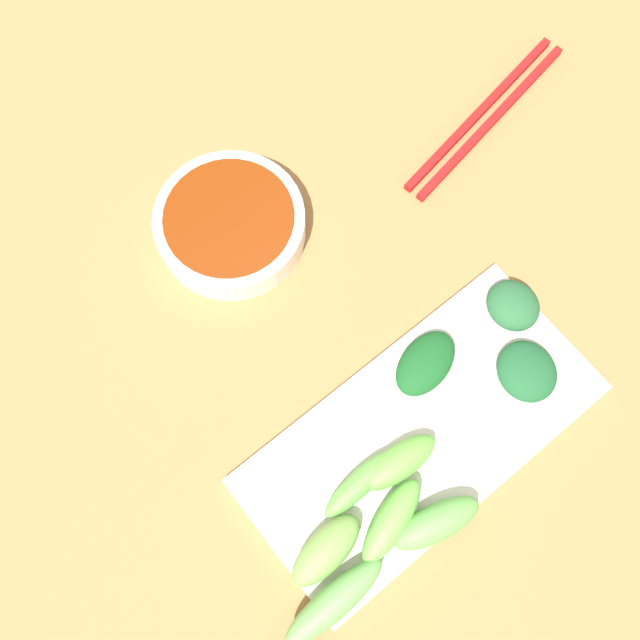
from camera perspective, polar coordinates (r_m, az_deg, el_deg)
name	(u,v)px	position (r m, az deg, el deg)	size (l,w,h in m)	color
tabletop	(339,362)	(0.64, 1.53, -3.43)	(2.10, 2.10, 0.02)	#9A7142
sauce_bowl	(227,226)	(0.66, -7.56, 7.56)	(0.14, 0.14, 0.03)	white
serving_plate	(420,434)	(0.62, 8.15, -9.15)	(0.15, 0.31, 0.01)	silver
broccoli_stalk_0	(399,462)	(0.59, 6.44, -11.43)	(0.03, 0.07, 0.03)	#66BC44
broccoli_leafy_1	(425,363)	(0.61, 8.58, -3.50)	(0.04, 0.07, 0.02)	#175221
broccoli_stalk_2	(392,521)	(0.59, 5.85, -15.95)	(0.03, 0.08, 0.03)	#6CBA4B
broccoli_leafy_3	(513,305)	(0.64, 15.43, 1.15)	(0.05, 0.05, 0.02)	#255C33
broccoli_stalk_4	(360,483)	(0.59, 3.26, -13.12)	(0.02, 0.08, 0.02)	#63B949
broccoli_stalk_5	(334,602)	(0.58, 1.16, -21.94)	(0.03, 0.10, 0.03)	#6AB257
broccoli_leafy_6	(527,371)	(0.63, 16.48, -4.03)	(0.06, 0.05, 0.02)	#1C552C
broccoli_stalk_7	(326,550)	(0.58, 0.51, -18.23)	(0.03, 0.07, 0.03)	#72A54B
broccoli_stalk_8	(436,523)	(0.59, 9.42, -15.97)	(0.03, 0.08, 0.03)	#64B04E
chopsticks	(486,117)	(0.75, 13.32, 15.78)	(0.06, 0.23, 0.01)	red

